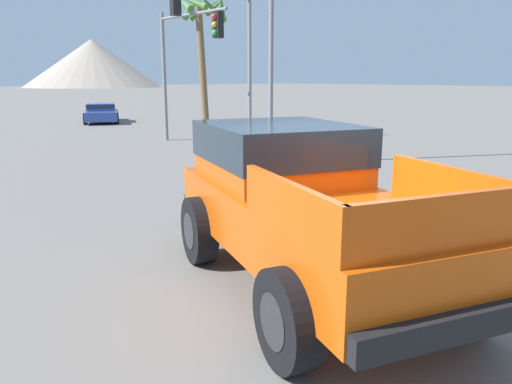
# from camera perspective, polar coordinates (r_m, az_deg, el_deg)

# --- Properties ---
(ground_plane) EXTENTS (320.00, 320.00, 0.00)m
(ground_plane) POSITION_cam_1_polar(r_m,az_deg,el_deg) (6.49, 8.41, -10.92)
(ground_plane) COLOR slate
(orange_pickup_truck) EXTENTS (3.47, 5.32, 2.00)m
(orange_pickup_truck) POSITION_cam_1_polar(r_m,az_deg,el_deg) (6.36, 4.90, -0.48)
(orange_pickup_truck) COLOR #CC4C0C
(orange_pickup_truck) RESTS_ON ground_plane
(parked_car_blue) EXTENTS (3.56, 4.86, 1.11)m
(parked_car_blue) POSITION_cam_1_polar(r_m,az_deg,el_deg) (31.53, -17.29, 8.67)
(parked_car_blue) COLOR #334C9E
(parked_car_blue) RESTS_ON ground_plane
(traffic_light_main) EXTENTS (4.16, 0.38, 6.03)m
(traffic_light_main) POSITION_cam_1_polar(r_m,az_deg,el_deg) (20.82, -4.12, 17.36)
(traffic_light_main) COLOR slate
(traffic_light_main) RESTS_ON ground_plane
(traffic_light_crosswalk) EXTENTS (0.38, 4.30, 5.17)m
(traffic_light_crosswalk) POSITION_cam_1_polar(r_m,az_deg,el_deg) (20.15, -7.95, 15.83)
(traffic_light_crosswalk) COLOR slate
(traffic_light_crosswalk) RESTS_ON ground_plane
(palm_tree_short) EXTENTS (2.86, 2.84, 6.83)m
(palm_tree_short) POSITION_cam_1_polar(r_m,az_deg,el_deg) (26.93, -6.08, 18.29)
(palm_tree_short) COLOR brown
(palm_tree_short) RESTS_ON ground_plane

